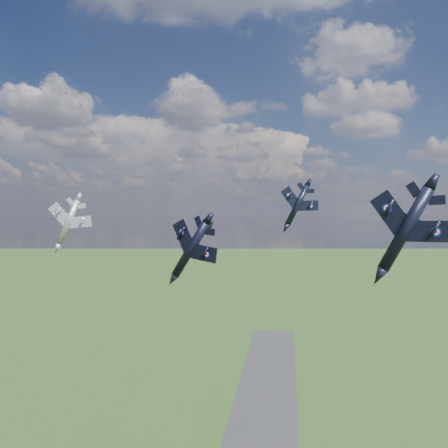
% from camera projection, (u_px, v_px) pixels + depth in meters
% --- Properties ---
extents(jet_lead_navy, '(15.28, 17.63, 8.60)m').
position_uv_depth(jet_lead_navy, '(191.00, 249.00, 70.77)').
color(jet_lead_navy, black).
extents(jet_right_navy, '(13.35, 15.34, 6.56)m').
position_uv_depth(jet_right_navy, '(406.00, 229.00, 44.39)').
color(jet_right_navy, black).
extents(jet_high_navy, '(10.78, 14.07, 6.76)m').
position_uv_depth(jet_high_navy, '(297.00, 205.00, 96.62)').
color(jet_high_navy, black).
extents(jet_left_silver, '(12.28, 14.44, 5.76)m').
position_uv_depth(jet_left_silver, '(68.00, 222.00, 82.15)').
color(jet_left_silver, gray).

